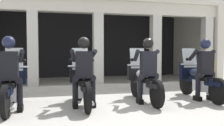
{
  "coord_description": "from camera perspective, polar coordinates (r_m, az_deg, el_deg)",
  "views": [
    {
      "loc": [
        -1.49,
        -5.94,
        1.28
      ],
      "look_at": [
        0.0,
        0.03,
        0.97
      ],
      "focal_mm": 39.29,
      "sensor_mm": 36.0,
      "label": 1
    }
  ],
  "objects": [
    {
      "name": "police_officer_center_right",
      "position": [
        5.98,
        8.31,
        -0.43
      ],
      "size": [
        0.63,
        0.61,
        1.58
      ],
      "rotation": [
        0.0,
        0.0,
        0.24
      ],
      "color": "black",
      "rests_on": "ground"
    },
    {
      "name": "motorcycle_far_right",
      "position": [
        6.97,
        19.4,
        -3.7
      ],
      "size": [
        0.62,
        2.04,
        1.35
      ],
      "rotation": [
        0.0,
        0.0,
        0.13
      ],
      "color": "black",
      "rests_on": "ground"
    },
    {
      "name": "police_officer_far_right",
      "position": [
        6.7,
        20.79,
        -0.23
      ],
      "size": [
        0.63,
        0.61,
        1.58
      ],
      "rotation": [
        0.0,
        0.0,
        0.13
      ],
      "color": "black",
      "rests_on": "ground"
    },
    {
      "name": "kerb_strip",
      "position": [
        8.5,
        -2.64,
        -5.38
      ],
      "size": [
        9.6,
        0.24,
        0.12
      ],
      "primitive_type": "cube",
      "color": "#B7B5AD",
      "rests_on": "ground"
    },
    {
      "name": "bollard_kerbside",
      "position": [
        9.95,
        22.4,
        -1.84
      ],
      "size": [
        0.14,
        0.14,
        1.01
      ],
      "color": "yellow",
      "rests_on": "ground"
    },
    {
      "name": "ground_plane",
      "position": [
        9.15,
        -4.54,
        -5.17
      ],
      "size": [
        80.0,
        80.0,
        0.0
      ],
      "primitive_type": "plane",
      "color": "#A8A59E"
    },
    {
      "name": "motorcycle_center_right",
      "position": [
        6.28,
        7.31,
        -4.28
      ],
      "size": [
        0.62,
        2.04,
        1.35
      ],
      "rotation": [
        0.0,
        0.0,
        0.24
      ],
      "color": "black",
      "rests_on": "ground"
    },
    {
      "name": "police_officer_center_left",
      "position": [
        5.52,
        -6.57,
        -0.69
      ],
      "size": [
        0.63,
        0.61,
        1.58
      ],
      "rotation": [
        0.0,
        0.0,
        0.27
      ],
      "color": "black",
      "rests_on": "ground"
    },
    {
      "name": "station_building",
      "position": [
        10.82,
        -5.22,
        6.8
      ],
      "size": [
        10.1,
        3.91,
        3.22
      ],
      "color": "black",
      "rests_on": "ground"
    },
    {
      "name": "motorcycle_far_left",
      "position": [
        5.83,
        -22.28,
        -5.02
      ],
      "size": [
        0.62,
        2.04,
        1.35
      ],
      "rotation": [
        0.0,
        0.0,
        0.08
      ],
      "color": "black",
      "rests_on": "ground"
    },
    {
      "name": "motorcycle_center_left",
      "position": [
        5.84,
        -6.9,
        -4.81
      ],
      "size": [
        0.62,
        2.04,
        1.35
      ],
      "rotation": [
        0.0,
        0.0,
        0.27
      ],
      "color": "black",
      "rests_on": "ground"
    },
    {
      "name": "police_officer_far_left",
      "position": [
        5.51,
        -22.8,
        -0.9
      ],
      "size": [
        0.63,
        0.61,
        1.58
      ],
      "rotation": [
        0.0,
        0.0,
        0.08
      ],
      "color": "black",
      "rests_on": "ground"
    }
  ]
}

